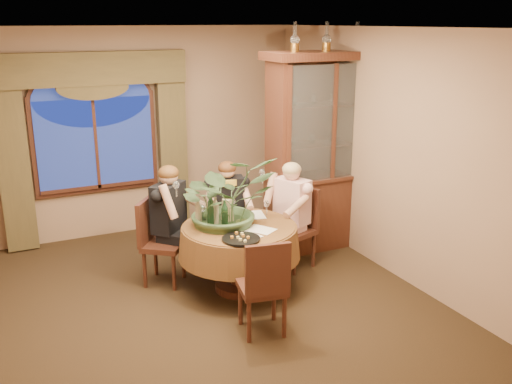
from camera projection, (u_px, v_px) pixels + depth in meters
name	position (u px, v px, depth m)	size (l,w,h in m)	color
floor	(206.00, 302.00, 6.04)	(5.00, 5.00, 0.00)	black
wall_back	(139.00, 132.00, 7.79)	(4.50, 4.50, 0.00)	#8D6D55
wall_right	(386.00, 153.00, 6.56)	(5.00, 5.00, 0.00)	#8D6D55
ceiling	(199.00, 28.00, 5.23)	(5.00, 5.00, 0.00)	white
window	(96.00, 144.00, 7.51)	(1.62, 0.10, 1.32)	navy
arched_transom	(91.00, 84.00, 7.29)	(1.60, 0.06, 0.44)	navy
drapery_left	(13.00, 162.00, 7.08)	(0.38, 0.14, 2.32)	#483E24
drapery_right	(173.00, 147.00, 7.93)	(0.38, 0.14, 2.32)	#483E24
swag_valance	(91.00, 69.00, 7.16)	(2.45, 0.16, 0.42)	#483E24
dining_table	(240.00, 258.00, 6.23)	(1.33, 1.33, 0.75)	maroon
china_cabinet	(323.00, 152.00, 7.26)	(1.54, 0.61, 2.51)	#3A1A11
oil_lamp_left	(295.00, 37.00, 6.67)	(0.11, 0.11, 0.34)	#A5722D
oil_lamp_center	(327.00, 36.00, 6.85)	(0.11, 0.11, 0.34)	#A5722D
oil_lamp_right	(357.00, 36.00, 7.03)	(0.11, 0.11, 0.34)	#A5722D
chair_right	(294.00, 229.00, 6.78)	(0.42, 0.42, 0.96)	black
chair_back_right	(227.00, 220.00, 7.10)	(0.42, 0.42, 0.96)	black
chair_back	(163.00, 243.00, 6.36)	(0.42, 0.42, 0.96)	black
chair_front_left	(262.00, 285.00, 5.35)	(0.42, 0.42, 0.96)	black
person_pink	(292.00, 215.00, 6.77)	(0.46, 0.43, 1.30)	beige
person_back	(169.00, 222.00, 6.45)	(0.48, 0.44, 1.34)	black
person_scarf	(227.00, 211.00, 6.96)	(0.45, 0.41, 1.26)	black
stoneware_vase	(227.00, 211.00, 6.17)	(0.15, 0.15, 0.27)	tan
centerpiece_plant	(226.00, 165.00, 6.00)	(1.04, 1.16, 0.90)	#395532
olive_bowl	(244.00, 224.00, 6.10)	(0.17, 0.17, 0.05)	#4F5B32
cheese_platter	(241.00, 239.00, 5.71)	(0.39, 0.39, 0.02)	black
wine_bottle_0	(225.00, 215.00, 5.94)	(0.07, 0.07, 0.33)	black
wine_bottle_1	(198.00, 213.00, 6.01)	(0.07, 0.07, 0.33)	tan
wine_bottle_2	(211.00, 209.00, 6.14)	(0.07, 0.07, 0.33)	black
wine_bottle_3	(215.00, 212.00, 6.05)	(0.07, 0.07, 0.33)	tan
wine_bottle_4	(211.00, 215.00, 5.95)	(0.07, 0.07, 0.33)	black
tasting_paper_0	(260.00, 229.00, 5.99)	(0.21, 0.30, 0.00)	white
tasting_paper_1	(255.00, 215.00, 6.44)	(0.21, 0.30, 0.00)	white
tasting_paper_2	(246.00, 235.00, 5.84)	(0.21, 0.30, 0.00)	white
wine_glass_person_pink	(267.00, 208.00, 6.40)	(0.07, 0.07, 0.18)	silver
wine_glass_person_back	(202.00, 213.00, 6.25)	(0.07, 0.07, 0.18)	silver
wine_glass_person_scarf	(233.00, 205.00, 6.51)	(0.07, 0.07, 0.18)	silver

